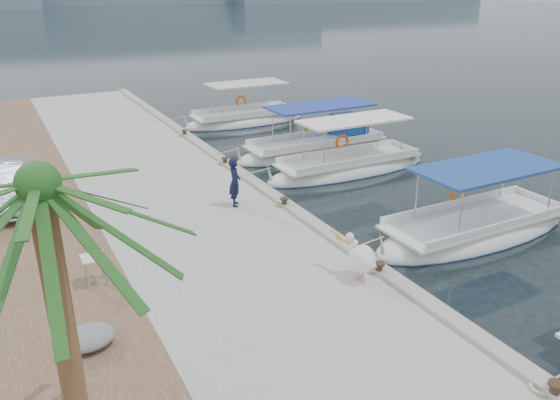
{
  "coord_description": "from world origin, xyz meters",
  "views": [
    {
      "loc": [
        -8.23,
        -12.99,
        7.33
      ],
      "look_at": [
        -1.0,
        0.58,
        1.2
      ],
      "focal_mm": 35.0,
      "sensor_mm": 36.0,
      "label": 1
    }
  ],
  "objects_px": {
    "fishing_caique_e": "(245,121)",
    "pelican": "(360,257)",
    "fishing_caique_b": "(474,232)",
    "fishing_caique_c": "(348,169)",
    "date_palm": "(39,187)",
    "fishing_caique_d": "(318,149)",
    "parked_car": "(1,185)",
    "fisherman": "(235,182)"
  },
  "relations": [
    {
      "from": "fishing_caique_c",
      "to": "parked_car",
      "type": "height_order",
      "value": "fishing_caique_c"
    },
    {
      "from": "pelican",
      "to": "fishing_caique_c",
      "type": "bearing_deg",
      "value": 56.74
    },
    {
      "from": "fishing_caique_b",
      "to": "fishing_caique_c",
      "type": "relative_size",
      "value": 0.99
    },
    {
      "from": "fishing_caique_b",
      "to": "date_palm",
      "type": "bearing_deg",
      "value": -162.66
    },
    {
      "from": "fishing_caique_d",
      "to": "parked_car",
      "type": "xyz_separation_m",
      "value": [
        -13.16,
        -1.63,
        1.02
      ]
    },
    {
      "from": "fisherman",
      "to": "fishing_caique_e",
      "type": "bearing_deg",
      "value": -2.71
    },
    {
      "from": "fishing_caique_d",
      "to": "pelican",
      "type": "height_order",
      "value": "fishing_caique_d"
    },
    {
      "from": "fishing_caique_b",
      "to": "parked_car",
      "type": "bearing_deg",
      "value": 147.26
    },
    {
      "from": "fishing_caique_b",
      "to": "fishing_caique_c",
      "type": "xyz_separation_m",
      "value": [
        0.04,
        6.92,
        0.0
      ]
    },
    {
      "from": "fishing_caique_e",
      "to": "pelican",
      "type": "height_order",
      "value": "fishing_caique_e"
    },
    {
      "from": "fishing_caique_e",
      "to": "fishing_caique_d",
      "type": "bearing_deg",
      "value": -85.26
    },
    {
      "from": "fishing_caique_b",
      "to": "fishing_caique_e",
      "type": "xyz_separation_m",
      "value": [
        -0.21,
        16.72,
        0.0
      ]
    },
    {
      "from": "fisherman",
      "to": "parked_car",
      "type": "bearing_deg",
      "value": 85.2
    },
    {
      "from": "pelican",
      "to": "fisherman",
      "type": "bearing_deg",
      "value": 97.61
    },
    {
      "from": "fishing_caique_e",
      "to": "pelican",
      "type": "bearing_deg",
      "value": -105.8
    },
    {
      "from": "fishing_caique_b",
      "to": "fishing_caique_e",
      "type": "bearing_deg",
      "value": 90.7
    },
    {
      "from": "pelican",
      "to": "date_palm",
      "type": "distance_m",
      "value": 8.44
    },
    {
      "from": "fishing_caique_b",
      "to": "date_palm",
      "type": "relative_size",
      "value": 1.39
    },
    {
      "from": "date_palm",
      "to": "pelican",
      "type": "bearing_deg",
      "value": 20.67
    },
    {
      "from": "date_palm",
      "to": "parked_car",
      "type": "height_order",
      "value": "date_palm"
    },
    {
      "from": "fishing_caique_e",
      "to": "date_palm",
      "type": "height_order",
      "value": "date_palm"
    },
    {
      "from": "fishing_caique_d",
      "to": "fisherman",
      "type": "relative_size",
      "value": 5.03
    },
    {
      "from": "fishing_caique_b",
      "to": "fisherman",
      "type": "distance_m",
      "value": 7.73
    },
    {
      "from": "fisherman",
      "to": "fishing_caique_b",
      "type": "bearing_deg",
      "value": -104.38
    },
    {
      "from": "fishing_caique_c",
      "to": "fishing_caique_e",
      "type": "relative_size",
      "value": 1.07
    },
    {
      "from": "fishing_caique_e",
      "to": "fisherman",
      "type": "relative_size",
      "value": 4.45
    },
    {
      "from": "pelican",
      "to": "fisherman",
      "type": "relative_size",
      "value": 0.9
    },
    {
      "from": "fishing_caique_b",
      "to": "pelican",
      "type": "relative_size",
      "value": 5.22
    },
    {
      "from": "pelican",
      "to": "parked_car",
      "type": "height_order",
      "value": "parked_car"
    },
    {
      "from": "fishing_caique_d",
      "to": "fishing_caique_b",
      "type": "bearing_deg",
      "value": -92.11
    },
    {
      "from": "fishing_caique_e",
      "to": "fisherman",
      "type": "bearing_deg",
      "value": -115.86
    },
    {
      "from": "fishing_caique_e",
      "to": "fishing_caique_c",
      "type": "bearing_deg",
      "value": -88.55
    },
    {
      "from": "fishing_caique_c",
      "to": "fishing_caique_e",
      "type": "distance_m",
      "value": 9.81
    },
    {
      "from": "fisherman",
      "to": "date_palm",
      "type": "xyz_separation_m",
      "value": [
        -6.21,
        -8.48,
        3.7
      ]
    },
    {
      "from": "fishing_caique_d",
      "to": "fishing_caique_e",
      "type": "height_order",
      "value": "same"
    },
    {
      "from": "fishing_caique_b",
      "to": "fishing_caique_d",
      "type": "relative_size",
      "value": 0.94
    },
    {
      "from": "date_palm",
      "to": "parked_car",
      "type": "relative_size",
      "value": 1.28
    },
    {
      "from": "date_palm",
      "to": "fishing_caique_d",
      "type": "bearing_deg",
      "value": 47.29
    },
    {
      "from": "fishing_caique_b",
      "to": "fishing_caique_d",
      "type": "height_order",
      "value": "same"
    },
    {
      "from": "fishing_caique_d",
      "to": "fisherman",
      "type": "xyz_separation_m",
      "value": [
        -6.42,
        -5.2,
        1.12
      ]
    },
    {
      "from": "fishing_caique_c",
      "to": "fishing_caique_d",
      "type": "xyz_separation_m",
      "value": [
        0.32,
        2.94,
        0.06
      ]
    },
    {
      "from": "fishing_caique_b",
      "to": "fishing_caique_c",
      "type": "distance_m",
      "value": 6.92
    }
  ]
}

